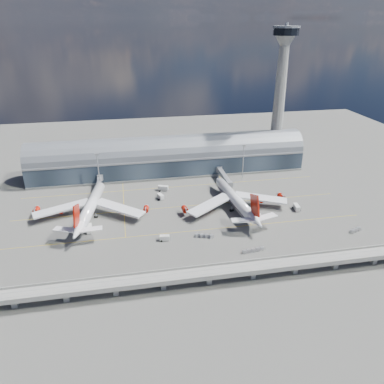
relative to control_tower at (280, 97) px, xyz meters
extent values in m
plane|color=#474744|center=(-85.00, -83.00, -51.64)|extent=(500.00, 500.00, 0.00)
cube|color=gold|center=(-85.00, -93.00, -51.63)|extent=(200.00, 0.25, 0.01)
cube|color=gold|center=(-85.00, -63.00, -51.63)|extent=(200.00, 0.25, 0.01)
cube|color=gold|center=(-85.00, -33.00, -51.63)|extent=(200.00, 0.25, 0.01)
cube|color=gold|center=(-120.00, -53.00, -51.63)|extent=(0.25, 80.00, 0.01)
cube|color=gold|center=(-50.00, -53.00, -51.63)|extent=(0.25, 80.00, 0.01)
cube|color=#212A37|center=(-85.00, -5.00, -44.64)|extent=(200.00, 28.00, 14.00)
cylinder|color=slate|center=(-85.00, -5.00, -37.64)|extent=(200.00, 28.00, 28.00)
cube|color=gray|center=(-85.00, -19.00, -37.64)|extent=(200.00, 1.00, 1.20)
cube|color=gray|center=(-85.00, -5.00, -51.04)|extent=(200.00, 30.00, 1.20)
cube|color=gray|center=(0.00, 0.00, -47.64)|extent=(18.00, 18.00, 8.00)
cone|color=gray|center=(0.00, 0.00, -6.64)|extent=(10.00, 10.00, 90.00)
cone|color=gray|center=(0.00, 0.00, 40.36)|extent=(16.00, 16.00, 8.00)
cylinder|color=black|center=(0.00, 0.00, 45.36)|extent=(18.00, 18.00, 5.00)
cylinder|color=slate|center=(0.00, 0.00, 48.36)|extent=(19.00, 19.00, 1.50)
cylinder|color=gray|center=(0.00, 0.00, 49.86)|extent=(2.40, 2.40, 3.00)
cube|color=gray|center=(-85.00, -138.00, -46.14)|extent=(220.00, 8.50, 1.20)
cube|color=gray|center=(-85.00, -142.00, -45.04)|extent=(220.00, 0.40, 1.20)
cube|color=gray|center=(-85.00, -134.00, -45.04)|extent=(220.00, 0.40, 1.20)
cube|color=gray|center=(-85.00, -139.50, -45.49)|extent=(220.00, 0.12, 0.12)
cube|color=gray|center=(-85.00, -136.50, -45.49)|extent=(220.00, 0.12, 0.12)
cube|color=gray|center=(-165.00, -138.00, -49.14)|extent=(2.20, 2.20, 5.00)
cube|color=gray|center=(-145.00, -138.00, -49.14)|extent=(2.20, 2.20, 5.00)
cube|color=gray|center=(-125.00, -138.00, -49.14)|extent=(2.20, 2.20, 5.00)
cube|color=gray|center=(-105.00, -138.00, -49.14)|extent=(2.20, 2.20, 5.00)
cube|color=gray|center=(-85.00, -138.00, -49.14)|extent=(2.20, 2.20, 5.00)
cube|color=gray|center=(-65.00, -138.00, -49.14)|extent=(2.20, 2.20, 5.00)
cube|color=gray|center=(-45.00, -138.00, -49.14)|extent=(2.20, 2.20, 5.00)
cube|color=gray|center=(-25.00, -138.00, -49.14)|extent=(2.20, 2.20, 5.00)
cube|color=gray|center=(-5.00, -138.00, -49.14)|extent=(2.20, 2.20, 5.00)
cylinder|color=gray|center=(-135.00, -28.00, -39.14)|extent=(0.70, 0.70, 25.00)
cube|color=gray|center=(-135.00, -28.00, -26.44)|extent=(3.00, 0.40, 1.00)
cylinder|color=gray|center=(-35.00, -28.00, -39.14)|extent=(0.70, 0.70, 25.00)
cube|color=gray|center=(-35.00, -28.00, -26.44)|extent=(3.00, 0.40, 1.00)
cylinder|color=white|center=(-138.75, -63.76, -45.47)|extent=(14.94, 53.06, 6.36)
cone|color=white|center=(-133.93, -34.81, -45.47)|extent=(7.58, 8.89, 6.36)
cone|color=white|center=(-143.90, -94.67, -44.68)|extent=(8.24, 12.81, 6.36)
cube|color=#A11306|center=(-143.41, -91.73, -36.82)|extent=(2.64, 11.84, 13.17)
cube|color=white|center=(-155.49, -62.99, -46.27)|extent=(32.92, 17.74, 2.57)
cube|color=white|center=(-122.66, -68.45, -46.27)|extent=(30.28, 25.81, 2.57)
cylinder|color=#A11306|center=(-155.78, -60.92, -48.06)|extent=(3.95, 5.43, 3.18)
cylinder|color=#A11306|center=(-170.37, -58.50, -48.06)|extent=(3.95, 5.43, 3.18)
cylinder|color=#A11306|center=(-121.73, -66.59, -48.06)|extent=(3.95, 5.43, 3.18)
cylinder|color=#A11306|center=(-107.14, -69.02, -48.06)|extent=(3.95, 5.43, 3.18)
cylinder|color=gray|center=(-135.70, -45.42, -50.15)|extent=(0.50, 0.50, 2.98)
cylinder|color=gray|center=(-142.54, -67.16, -50.15)|extent=(0.60, 0.60, 2.98)
cylinder|color=gray|center=(-136.27, -68.20, -50.15)|extent=(0.60, 0.60, 2.98)
cylinder|color=black|center=(-142.54, -67.16, -51.09)|extent=(2.40, 1.83, 1.49)
cylinder|color=black|center=(-136.27, -68.20, -51.09)|extent=(2.40, 1.83, 1.49)
cylinder|color=white|center=(-53.44, -70.36, -45.47)|extent=(10.85, 50.88, 6.06)
cone|color=white|center=(-56.15, -42.09, -45.47)|extent=(6.83, 8.90, 6.06)
cone|color=white|center=(-50.53, -100.71, -44.64)|extent=(7.23, 13.06, 6.06)
cube|color=#A11306|center=(-50.83, -97.59, -36.70)|extent=(1.92, 12.51, 13.84)
cube|color=white|center=(-69.53, -74.00, -46.31)|extent=(30.90, 24.36, 2.59)
cube|color=white|center=(-36.95, -70.88, -46.31)|extent=(32.32, 19.80, 2.59)
cylinder|color=black|center=(-53.44, -70.36, -47.14)|extent=(9.45, 45.63, 5.15)
cylinder|color=#A11306|center=(-70.33, -71.98, -48.19)|extent=(3.83, 5.52, 3.34)
cylinder|color=#A11306|center=(-84.81, -73.36, -48.19)|extent=(3.83, 5.52, 3.34)
cylinder|color=#A11306|center=(-36.55, -68.74, -48.19)|extent=(3.83, 5.52, 3.34)
cylinder|color=#A11306|center=(-22.07, -67.35, -48.19)|extent=(3.83, 5.52, 3.34)
cylinder|color=gray|center=(-55.14, -52.62, -50.07)|extent=(0.52, 0.52, 3.13)
cylinder|color=gray|center=(-56.37, -74.84, -50.07)|extent=(0.63, 0.63, 3.13)
cylinder|color=gray|center=(-49.71, -74.20, -50.07)|extent=(0.63, 0.63, 3.13)
cylinder|color=black|center=(-56.37, -74.84, -51.06)|extent=(2.44, 1.78, 1.57)
cylinder|color=black|center=(-49.71, -74.20, -51.06)|extent=(2.44, 1.78, 1.57)
cube|color=gray|center=(-135.25, -31.00, -46.44)|extent=(3.00, 24.00, 3.00)
cube|color=gray|center=(-135.25, -43.00, -46.44)|extent=(3.60, 3.60, 3.40)
cylinder|color=gray|center=(-135.25, -19.00, -46.44)|extent=(4.40, 4.40, 4.00)
cylinder|color=gray|center=(-135.25, -43.00, -49.94)|extent=(0.50, 0.50, 3.40)
cylinder|color=black|center=(-135.25, -43.00, -51.29)|extent=(1.40, 0.80, 0.80)
cube|color=gray|center=(-49.94, -33.00, -46.44)|extent=(3.00, 28.00, 3.00)
cube|color=gray|center=(-49.94, -47.00, -46.44)|extent=(3.60, 3.60, 3.40)
cylinder|color=gray|center=(-49.94, -19.00, -46.44)|extent=(4.40, 4.40, 4.00)
cylinder|color=gray|center=(-49.94, -47.00, -49.94)|extent=(0.50, 0.50, 3.40)
cylinder|color=black|center=(-49.94, -47.00, -51.29)|extent=(1.40, 0.80, 0.80)
cube|color=beige|center=(-139.12, -83.10, -49.91)|extent=(2.71, 7.64, 2.81)
cylinder|color=black|center=(-139.05, -80.67, -51.15)|extent=(2.73, 1.05, 0.97)
cylinder|color=black|center=(-139.19, -85.52, -51.15)|extent=(2.73, 1.05, 0.97)
cube|color=beige|center=(-99.93, -99.76, -50.01)|extent=(5.37, 3.04, 2.64)
cylinder|color=black|center=(-98.32, -99.53, -51.18)|extent=(1.27, 2.65, 0.92)
cylinder|color=black|center=(-101.54, -99.99, -51.18)|extent=(1.27, 2.65, 0.92)
cube|color=beige|center=(-46.44, -85.97, -49.99)|extent=(8.50, 3.72, 2.67)
cylinder|color=black|center=(-43.85, -85.53, -51.17)|extent=(1.35, 2.69, 0.93)
cylinder|color=black|center=(-49.04, -86.42, -51.17)|extent=(1.35, 2.69, 0.93)
cube|color=beige|center=(-17.30, -80.20, -49.87)|extent=(3.31, 6.89, 2.87)
cylinder|color=black|center=(-17.55, -78.09, -51.14)|extent=(2.86, 1.31, 0.99)
cylinder|color=black|center=(-17.05, -82.30, -51.14)|extent=(2.86, 1.31, 0.99)
cube|color=beige|center=(-96.55, -50.00, -49.86)|extent=(4.28, 6.09, 2.89)
cylinder|color=black|center=(-95.96, -48.32, -51.14)|extent=(2.95, 1.88, 1.00)
cylinder|color=black|center=(-97.15, -51.67, -51.14)|extent=(2.95, 1.88, 1.00)
cube|color=beige|center=(-93.45, -37.29, -49.82)|extent=(7.28, 4.95, 2.95)
cylinder|color=black|center=(-91.43, -36.48, -51.13)|extent=(2.00, 3.01, 1.02)
cylinder|color=black|center=(-95.47, -38.09, -51.13)|extent=(2.00, 3.01, 1.02)
cube|color=gray|center=(-82.63, -99.33, -51.39)|extent=(2.77, 2.28, 0.30)
cube|color=#ADADB2|center=(-82.63, -99.33, -50.59)|extent=(2.36, 2.05, 1.49)
cube|color=gray|center=(-80.19, -100.17, -51.39)|extent=(2.77, 2.28, 0.30)
cube|color=#ADADB2|center=(-80.19, -100.17, -50.59)|extent=(2.36, 2.05, 1.49)
cube|color=gray|center=(-77.75, -101.01, -51.39)|extent=(2.77, 2.28, 0.30)
cube|color=#ADADB2|center=(-77.75, -101.01, -50.59)|extent=(2.36, 2.05, 1.49)
cube|color=gray|center=(-75.30, -101.84, -51.39)|extent=(2.77, 2.28, 0.30)
cube|color=#ADADB2|center=(-75.30, -101.84, -50.59)|extent=(2.36, 2.05, 1.49)
cube|color=gray|center=(-62.55, -118.74, -51.40)|extent=(2.40, 1.75, 0.28)
cube|color=#ADADB2|center=(-62.55, -118.74, -50.66)|extent=(2.02, 1.61, 1.40)
cube|color=gray|center=(-60.14, -118.46, -51.40)|extent=(2.40, 1.75, 0.28)
cube|color=#ADADB2|center=(-60.14, -118.46, -50.66)|extent=(2.02, 1.61, 1.40)
cube|color=gray|center=(-57.73, -118.17, -51.40)|extent=(2.40, 1.75, 0.28)
cube|color=#ADADB2|center=(-57.73, -118.17, -50.66)|extent=(2.02, 1.61, 1.40)
cube|color=gray|center=(-55.32, -117.88, -51.40)|extent=(2.40, 1.75, 0.28)
cube|color=#ADADB2|center=(-55.32, -117.88, -50.66)|extent=(2.02, 1.61, 1.40)
cube|color=gray|center=(-52.91, -117.60, -51.40)|extent=(2.40, 1.75, 0.28)
cube|color=#ADADB2|center=(-52.91, -117.60, -50.66)|extent=(2.02, 1.61, 1.40)
cube|color=gray|center=(0.85, -110.89, -51.39)|extent=(2.81, 2.34, 0.30)
cube|color=#ADADB2|center=(0.85, -110.89, -50.59)|extent=(2.40, 2.11, 1.50)
cube|color=gray|center=(3.27, -109.97, -51.39)|extent=(2.81, 2.34, 0.30)
cube|color=#ADADB2|center=(3.27, -109.97, -50.59)|extent=(2.40, 2.11, 1.50)
cube|color=gray|center=(5.70, -109.04, -51.39)|extent=(2.81, 2.34, 0.30)
cube|color=#ADADB2|center=(5.70, -109.04, -50.59)|extent=(2.40, 2.11, 1.50)
camera|label=1|loc=(-116.60, -265.99, 53.88)|focal=35.00mm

